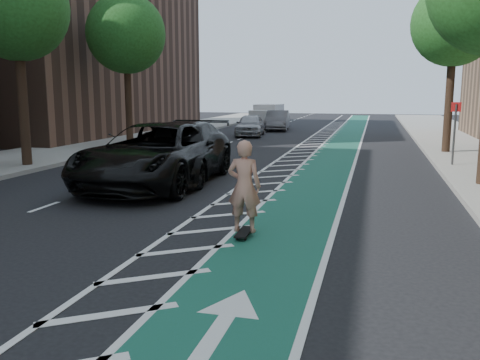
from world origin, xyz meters
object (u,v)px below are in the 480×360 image
(skateboarder, at_px, (244,186))
(suv_far, at_px, (181,150))
(barrel_a, at_px, (148,157))
(suv_near, at_px, (156,155))

(skateboarder, relative_size, suv_far, 0.29)
(suv_far, distance_m, barrel_a, 2.48)
(suv_far, bearing_deg, skateboarder, -64.59)
(suv_near, bearing_deg, suv_far, 82.50)
(skateboarder, bearing_deg, suv_near, -51.96)
(skateboarder, xyz_separation_m, barrel_a, (-5.76, 7.85, -0.58))
(suv_near, bearing_deg, skateboarder, -50.59)
(skateboarder, height_order, suv_near, skateboarder)
(suv_far, height_order, barrel_a, suv_far)
(suv_far, xyz_separation_m, barrel_a, (-1.92, 1.50, -0.47))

